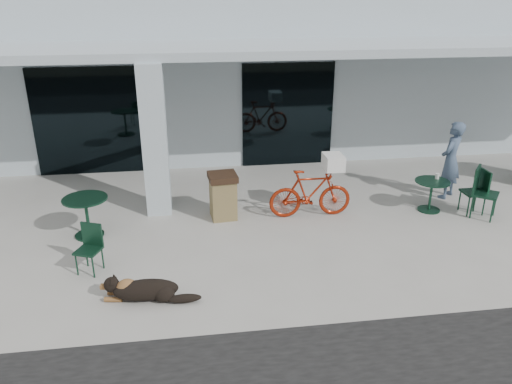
{
  "coord_description": "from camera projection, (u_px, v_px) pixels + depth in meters",
  "views": [
    {
      "loc": [
        -0.83,
        -7.65,
        4.45
      ],
      "look_at": [
        0.35,
        0.67,
        1.0
      ],
      "focal_mm": 35.0,
      "sensor_mm": 36.0,
      "label": 1
    }
  ],
  "objects": [
    {
      "name": "trash_receptacle",
      "position": [
        223.0,
        196.0,
        10.24
      ],
      "size": [
        0.61,
        0.61,
        0.96
      ],
      "primitive_type": null,
      "rotation": [
        0.0,
        0.0,
        0.09
      ],
      "color": "olive",
      "rests_on": "ground"
    },
    {
      "name": "cafe_chair_far_a",
      "position": [
        486.0,
        193.0,
        10.24
      ],
      "size": [
        0.71,
        0.71,
        1.07
      ],
      "primitive_type": null,
      "rotation": [
        0.0,
        0.0,
        0.89
      ],
      "color": "#133826",
      "rests_on": "ground"
    },
    {
      "name": "column",
      "position": [
        155.0,
        141.0,
        10.12
      ],
      "size": [
        0.5,
        0.5,
        3.12
      ],
      "primitive_type": "cube",
      "color": "#AEBCC5",
      "rests_on": "ground"
    },
    {
      "name": "dog",
      "position": [
        146.0,
        289.0,
        7.61
      ],
      "size": [
        1.19,
        0.56,
        0.38
      ],
      "primitive_type": null,
      "rotation": [
        0.0,
        0.0,
        -0.16
      ],
      "color": "black",
      "rests_on": "ground"
    },
    {
      "name": "ground",
      "position": [
        242.0,
        260.0,
        8.8
      ],
      "size": [
        80.0,
        80.0,
        0.0
      ],
      "primitive_type": "plane",
      "color": "#A9A79F",
      "rests_on": "ground"
    },
    {
      "name": "person",
      "position": [
        451.0,
        160.0,
        11.13
      ],
      "size": [
        0.76,
        0.74,
        1.76
      ],
      "primitive_type": "imported",
      "rotation": [
        0.0,
        0.0,
        3.85
      ],
      "color": "#40526C",
      "rests_on": "ground"
    },
    {
      "name": "bicycle",
      "position": [
        310.0,
        193.0,
        10.29
      ],
      "size": [
        1.72,
        0.5,
        1.03
      ],
      "primitive_type": "imported",
      "rotation": [
        0.0,
        0.0,
        1.56
      ],
      "color": "maroon",
      "rests_on": "ground"
    },
    {
      "name": "building",
      "position": [
        210.0,
        63.0,
        15.73
      ],
      "size": [
        22.0,
        7.0,
        4.5
      ],
      "primitive_type": "cube",
      "color": "#AEBCC5",
      "rests_on": "ground"
    },
    {
      "name": "overhang",
      "position": [
        221.0,
        49.0,
        10.88
      ],
      "size": [
        22.0,
        2.8,
        0.18
      ],
      "primitive_type": "cube",
      "color": "#AEBCC5",
      "rests_on": "column"
    },
    {
      "name": "storefront_glass_left",
      "position": [
        91.0,
        122.0,
        12.43
      ],
      "size": [
        2.8,
        0.06,
        2.7
      ],
      "primitive_type": "cube",
      "color": "black",
      "rests_on": "ground"
    },
    {
      "name": "cafe_chair_near",
      "position": [
        88.0,
        250.0,
        8.27
      ],
      "size": [
        0.5,
        0.52,
        0.83
      ],
      "primitive_type": null,
      "rotation": [
        0.0,
        0.0,
        -0.38
      ],
      "color": "#133826",
      "rests_on": "ground"
    },
    {
      "name": "storefront_glass_right",
      "position": [
        288.0,
        115.0,
        13.08
      ],
      "size": [
        2.4,
        0.06,
        2.7
      ],
      "primitive_type": "cube",
      "color": "black",
      "rests_on": "ground"
    },
    {
      "name": "cafe_table_near",
      "position": [
        87.0,
        217.0,
        9.51
      ],
      "size": [
        1.04,
        1.04,
        0.79
      ],
      "primitive_type": null,
      "rotation": [
        0.0,
        0.0,
        0.28
      ],
      "color": "#133826",
      "rests_on": "ground"
    },
    {
      "name": "cup_near_dog",
      "position": [
        138.0,
        283.0,
        8.0
      ],
      "size": [
        0.08,
        0.08,
        0.1
      ],
      "primitive_type": "cylinder",
      "rotation": [
        0.0,
        0.0,
        0.05
      ],
      "color": "white",
      "rests_on": "ground"
    },
    {
      "name": "laundry_basket",
      "position": [
        333.0,
        162.0,
        10.09
      ],
      "size": [
        0.38,
        0.51,
        0.3
      ],
      "primitive_type": "cube",
      "rotation": [
        0.0,
        0.0,
        1.56
      ],
      "color": "white",
      "rests_on": "bicycle"
    },
    {
      "name": "cup_on_table",
      "position": [
        437.0,
        176.0,
        10.59
      ],
      "size": [
        0.09,
        0.09,
        0.12
      ],
      "primitive_type": "cylinder",
      "rotation": [
        0.0,
        0.0,
        0.04
      ],
      "color": "white",
      "rests_on": "cafe_table_far"
    },
    {
      "name": "cafe_table_far",
      "position": [
        431.0,
        196.0,
        10.62
      ],
      "size": [
        0.75,
        0.75,
        0.68
      ],
      "primitive_type": null,
      "rotation": [
        0.0,
        0.0,
        0.04
      ],
      "color": "#133826",
      "rests_on": "ground"
    },
    {
      "name": "cafe_chair_far_b",
      "position": [
        473.0,
        192.0,
        10.46
      ],
      "size": [
        0.48,
        0.44,
        0.95
      ],
      "primitive_type": null,
      "rotation": [
        0.0,
        0.0,
        -1.56
      ],
      "color": "#133826",
      "rests_on": "ground"
    }
  ]
}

